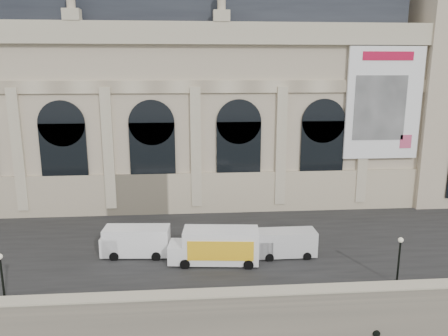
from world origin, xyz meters
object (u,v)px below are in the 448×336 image
object	(u,v)px
box_truck	(216,246)
lamp_right	(399,262)
van_b	(133,241)
lamp_left	(3,281)
van_c	(282,243)

from	to	relation	value
box_truck	lamp_right	world-z (taller)	lamp_right
box_truck	lamp_right	bearing A→B (deg)	-20.22
van_b	box_truck	bearing A→B (deg)	-16.32
lamp_right	van_b	bearing A→B (deg)	161.11
van_b	lamp_right	xyz separation A→B (m)	(21.83, -7.47, 0.62)
lamp_left	lamp_right	world-z (taller)	lamp_left
van_c	box_truck	xyz separation A→B (m)	(-6.23, -0.95, 0.33)
box_truck	lamp_left	size ratio (longest dim) A/B	1.96
van_b	lamp_left	xyz separation A→B (m)	(-8.27, -8.28, 0.66)
box_truck	lamp_left	bearing A→B (deg)	-159.02
van_b	van_c	bearing A→B (deg)	-5.25
box_truck	lamp_right	size ratio (longest dim) A/B	1.99
van_b	box_truck	size ratio (longest dim) A/B	0.78
box_truck	van_c	bearing A→B (deg)	8.65
van_c	lamp_right	xyz separation A→B (m)	(8.04, -6.20, 0.75)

